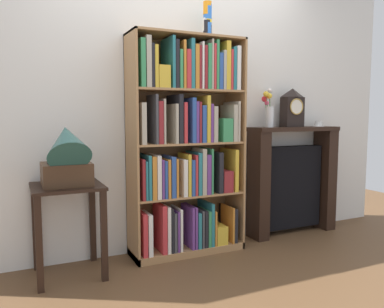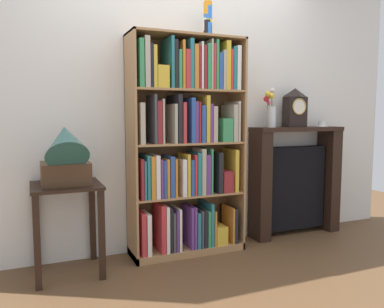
% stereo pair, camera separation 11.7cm
% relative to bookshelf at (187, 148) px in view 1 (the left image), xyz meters
% --- Properties ---
extents(ground_plane, '(7.51, 6.40, 0.02)m').
position_rel_bookshelf_xyz_m(ground_plane, '(0.00, -0.09, -0.91)').
color(ground_plane, brown).
extents(wall_back, '(4.51, 0.08, 2.63)m').
position_rel_bookshelf_xyz_m(wall_back, '(0.10, 0.22, 0.41)').
color(wall_back, silver).
rests_on(wall_back, ground).
extents(bookshelf, '(0.97, 0.33, 1.83)m').
position_rel_bookshelf_xyz_m(bookshelf, '(0.00, 0.00, 0.00)').
color(bookshelf, '#A87A4C').
rests_on(bookshelf, ground).
extents(cup_stack, '(0.07, 0.07, 0.30)m').
position_rel_bookshelf_xyz_m(cup_stack, '(0.21, 0.03, 1.08)').
color(cup_stack, black).
rests_on(cup_stack, bookshelf).
extents(side_table_left, '(0.49, 0.49, 0.68)m').
position_rel_bookshelf_xyz_m(side_table_left, '(-0.99, -0.06, -0.40)').
color(side_table_left, black).
rests_on(side_table_left, ground).
extents(gramophone, '(0.34, 0.47, 0.53)m').
position_rel_bookshelf_xyz_m(gramophone, '(-0.99, -0.13, -0.00)').
color(gramophone, '#472D1C').
rests_on(gramophone, side_table_left).
extents(fireplace_mantel, '(0.95, 0.25, 1.06)m').
position_rel_bookshelf_xyz_m(fireplace_mantel, '(1.18, 0.07, -0.38)').
color(fireplace_mantel, black).
rests_on(fireplace_mantel, ground).
extents(mantel_clock, '(0.21, 0.13, 0.37)m').
position_rel_bookshelf_xyz_m(mantel_clock, '(1.15, 0.05, 0.35)').
color(mantel_clock, black).
rests_on(mantel_clock, fireplace_mantel).
extents(flower_vase, '(0.17, 0.16, 0.37)m').
position_rel_bookshelf_xyz_m(flower_vase, '(0.87, 0.06, 0.33)').
color(flower_vase, silver).
rests_on(flower_vase, fireplace_mantel).
extents(teacup_with_saucer, '(0.12, 0.12, 0.06)m').
position_rel_bookshelf_xyz_m(teacup_with_saucer, '(1.49, 0.05, 0.19)').
color(teacup_with_saucer, white).
rests_on(teacup_with_saucer, fireplace_mantel).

